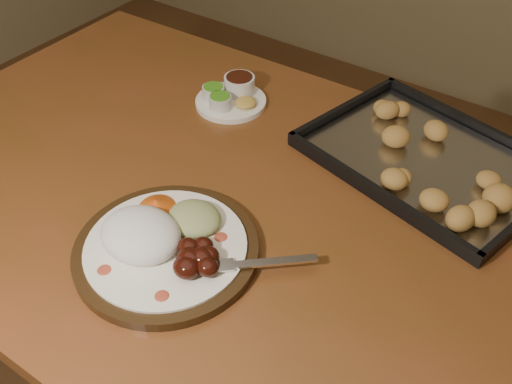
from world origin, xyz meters
The scene contains 4 objects.
dining_table centered at (0.09, 0.21, 0.65)m, with size 1.51×0.92×0.75m.
dinner_plate centered at (0.06, 0.03, 0.77)m, with size 0.37×0.30×0.07m.
condiment_saucer centered at (-0.12, 0.45, 0.77)m, with size 0.16×0.16×0.05m.
baking_tray centered at (0.32, 0.50, 0.76)m, with size 0.50×0.42×0.05m.
Camera 1 is at (0.54, -0.40, 1.45)m, focal length 40.00 mm.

